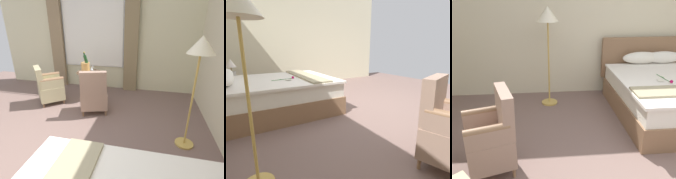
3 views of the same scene
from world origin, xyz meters
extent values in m
cube|color=beige|center=(0.00, 2.80, 1.57)|extent=(6.69, 0.12, 3.14)
cube|color=#866245|center=(0.90, 1.57, 0.17)|extent=(1.73, 2.01, 0.34)
cube|color=white|center=(0.90, 1.57, 0.47)|extent=(1.68, 1.95, 0.26)
cube|color=white|center=(0.90, 1.51, 0.62)|extent=(1.76, 1.89, 0.04)
cube|color=#866245|center=(0.90, 2.62, 0.72)|extent=(1.81, 0.08, 0.76)
ellipsoid|color=white|center=(0.69, 2.42, 0.75)|extent=(0.73, 0.24, 0.22)
ellipsoid|color=white|center=(1.11, 2.42, 0.75)|extent=(0.73, 0.23, 0.23)
cylinder|color=#2D6628|center=(0.70, 1.54, 0.65)|extent=(0.05, 0.40, 0.01)
sphere|color=#B20F4C|center=(0.72, 1.34, 0.67)|extent=(0.05, 0.05, 0.05)
ellipsoid|color=#33702D|center=(0.70, 1.58, 0.66)|extent=(0.05, 0.05, 0.01)
cube|color=white|center=(0.60, 1.45, 0.66)|extent=(0.09, 0.12, 0.00)
cylinder|color=tan|center=(-1.04, 2.22, 0.01)|extent=(0.28, 0.28, 0.03)
cylinder|color=tan|center=(-1.04, 2.22, 0.74)|extent=(0.03, 0.03, 1.41)
cone|color=#EFE5C6|center=(-1.04, 2.22, 1.56)|extent=(0.36, 0.36, 0.24)
cylinder|color=#866245|center=(-2.03, 0.65, 0.06)|extent=(0.04, 0.04, 0.12)
cylinder|color=#866245|center=(-1.64, 0.76, 0.06)|extent=(0.04, 0.04, 0.12)
cylinder|color=#866245|center=(-1.50, 0.32, 0.06)|extent=(0.04, 0.04, 0.12)
cube|color=gray|center=(-1.77, 0.48, 0.28)|extent=(0.62, 0.66, 0.33)
cube|color=gray|center=(-1.58, 0.54, 0.70)|extent=(0.27, 0.53, 0.50)
cube|color=gray|center=(-1.85, 0.69, 0.54)|extent=(0.45, 0.22, 0.18)
cylinder|color=#866245|center=(-1.85, 0.69, 0.63)|extent=(0.45, 0.22, 0.09)
cube|color=gray|center=(-1.72, 0.26, 0.54)|extent=(0.45, 0.22, 0.18)
cylinder|color=#866245|center=(-1.72, 0.26, 0.63)|extent=(0.45, 0.22, 0.09)
camera|label=1|loc=(1.45, 1.61, 1.85)|focal=28.00mm
camera|label=2|loc=(-2.56, 2.30, 1.23)|focal=28.00mm
camera|label=3|loc=(-1.17, -1.92, 1.91)|focal=40.00mm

